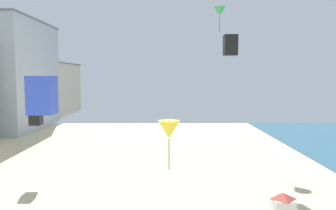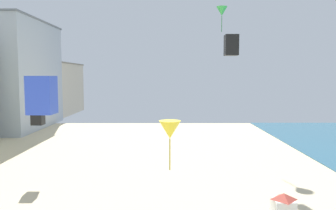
{
  "view_description": "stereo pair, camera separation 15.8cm",
  "coord_description": "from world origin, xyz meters",
  "px_view_note": "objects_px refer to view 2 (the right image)",
  "views": [
    {
      "loc": [
        4.98,
        -2.79,
        8.93
      ],
      "look_at": [
        5.18,
        16.65,
        7.24
      ],
      "focal_mm": 35.63,
      "sensor_mm": 36.0,
      "label": 1
    },
    {
      "loc": [
        5.14,
        -2.79,
        8.93
      ],
      "look_at": [
        5.18,
        16.65,
        7.24
      ],
      "focal_mm": 35.63,
      "sensor_mm": 36.0,
      "label": 2
    }
  ],
  "objects_px": {
    "kite_blue_box": "(41,95)",
    "kite_yellow_delta_3": "(169,130)",
    "kite_black_box": "(231,45)",
    "lifeguard_stand": "(283,206)",
    "kite_green_delta_2": "(221,11)",
    "kite_black_box_2": "(37,116)"
  },
  "relations": [
    {
      "from": "lifeguard_stand",
      "to": "kite_green_delta_2",
      "type": "bearing_deg",
      "value": 81.68
    },
    {
      "from": "kite_black_box",
      "to": "kite_green_delta_2",
      "type": "xyz_separation_m",
      "value": [
        2.73,
        21.06,
        6.07
      ]
    },
    {
      "from": "lifeguard_stand",
      "to": "kite_green_delta_2",
      "type": "distance_m",
      "value": 28.56
    },
    {
      "from": "kite_black_box",
      "to": "kite_green_delta_2",
      "type": "bearing_deg",
      "value": 82.62
    },
    {
      "from": "kite_blue_box",
      "to": "kite_green_delta_2",
      "type": "distance_m",
      "value": 32.17
    },
    {
      "from": "lifeguard_stand",
      "to": "kite_blue_box",
      "type": "height_order",
      "value": "kite_blue_box"
    },
    {
      "from": "kite_yellow_delta_3",
      "to": "kite_black_box_2",
      "type": "distance_m",
      "value": 13.86
    },
    {
      "from": "lifeguard_stand",
      "to": "kite_black_box",
      "type": "xyz_separation_m",
      "value": [
        -2.41,
        3.2,
        9.01
      ]
    },
    {
      "from": "kite_black_box",
      "to": "kite_black_box_2",
      "type": "bearing_deg",
      "value": 151.87
    },
    {
      "from": "kite_black_box_2",
      "to": "kite_green_delta_2",
      "type": "xyz_separation_m",
      "value": [
        18.14,
        12.82,
        11.52
      ]
    },
    {
      "from": "kite_yellow_delta_3",
      "to": "kite_black_box_2",
      "type": "xyz_separation_m",
      "value": [
        -11.6,
        7.59,
        -0.03
      ]
    },
    {
      "from": "lifeguard_stand",
      "to": "kite_black_box_2",
      "type": "bearing_deg",
      "value": 139.74
    },
    {
      "from": "lifeguard_stand",
      "to": "kite_yellow_delta_3",
      "type": "distance_m",
      "value": 8.15
    },
    {
      "from": "kite_yellow_delta_3",
      "to": "kite_green_delta_2",
      "type": "bearing_deg",
      "value": 72.24
    },
    {
      "from": "kite_blue_box",
      "to": "kite_yellow_delta_3",
      "type": "height_order",
      "value": "kite_blue_box"
    },
    {
      "from": "kite_black_box",
      "to": "kite_yellow_delta_3",
      "type": "bearing_deg",
      "value": 170.28
    },
    {
      "from": "kite_blue_box",
      "to": "kite_yellow_delta_3",
      "type": "relative_size",
      "value": 0.46
    },
    {
      "from": "kite_blue_box",
      "to": "kite_yellow_delta_3",
      "type": "distance_m",
      "value": 10.13
    },
    {
      "from": "kite_black_box",
      "to": "kite_blue_box",
      "type": "height_order",
      "value": "kite_black_box"
    },
    {
      "from": "kite_yellow_delta_3",
      "to": "kite_black_box",
      "type": "bearing_deg",
      "value": -9.72
    },
    {
      "from": "kite_blue_box",
      "to": "kite_black_box_2",
      "type": "height_order",
      "value": "kite_blue_box"
    },
    {
      "from": "kite_blue_box",
      "to": "kite_green_delta_2",
      "type": "height_order",
      "value": "kite_green_delta_2"
    }
  ]
}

